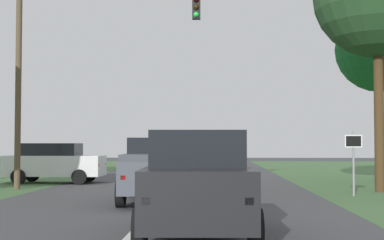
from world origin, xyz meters
The scene contains 7 objects.
ground_plane centered at (0.00, 9.24, 0.00)m, with size 120.00×120.00×0.00m, color #424244.
red_suv_near centered at (1.33, 5.35, 1.07)m, with size 2.31×4.47×2.06m.
pickup_truck_lead centered at (-0.05, 11.93, 1.01)m, with size 2.48×5.34×2.00m.
traffic_light centered at (-4.23, 16.58, 5.54)m, with size 8.10×0.40×8.40m.
keep_moving_sign centered at (6.49, 14.20, 1.45)m, with size 0.60×0.09×2.26m.
oak_tree_right centered at (9.75, 22.25, 6.50)m, with size 4.29×4.29×8.67m.
crossing_suv_far centered at (-5.84, 20.27, 0.97)m, with size 4.48×2.11×1.85m.
Camera 1 is at (1.70, -5.67, 1.81)m, focal length 52.72 mm.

